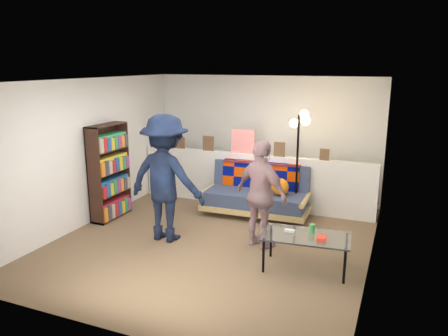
# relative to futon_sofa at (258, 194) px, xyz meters

# --- Properties ---
(ground) EXTENTS (5.00, 5.00, 0.00)m
(ground) POSITION_rel_futon_sofa_xyz_m (-0.23, -1.40, -0.37)
(ground) COLOR brown
(ground) RESTS_ON ground
(room_shell) EXTENTS (4.60, 5.05, 2.45)m
(room_shell) POSITION_rel_futon_sofa_xyz_m (-0.23, -0.93, 1.30)
(room_shell) COLOR silver
(room_shell) RESTS_ON ground
(half_wall_ledge) EXTENTS (4.45, 0.15, 1.00)m
(half_wall_ledge) POSITION_rel_futon_sofa_xyz_m (-0.23, 0.40, 0.13)
(half_wall_ledge) COLOR silver
(half_wall_ledge) RESTS_ON ground
(ledge_decor) EXTENTS (2.97, 0.02, 0.45)m
(ledge_decor) POSITION_rel_futon_sofa_xyz_m (-0.46, 0.38, 0.80)
(ledge_decor) COLOR brown
(ledge_decor) RESTS_ON half_wall_ledge
(futon_sofa) EXTENTS (1.89, 0.96, 0.80)m
(futon_sofa) POSITION_rel_futon_sofa_xyz_m (0.00, 0.00, 0.00)
(futon_sofa) COLOR tan
(futon_sofa) RESTS_ON ground
(bookshelf) EXTENTS (0.27, 0.82, 1.64)m
(bookshelf) POSITION_rel_futon_sofa_xyz_m (-2.31, -1.13, 0.39)
(bookshelf) COLOR black
(bookshelf) RESTS_ON ground
(coffee_table) EXTENTS (1.17, 0.72, 0.58)m
(coffee_table) POSITION_rel_futon_sofa_xyz_m (1.26, -1.80, 0.07)
(coffee_table) COLOR black
(coffee_table) RESTS_ON ground
(floor_lamp) EXTENTS (0.38, 0.35, 1.87)m
(floor_lamp) POSITION_rel_futon_sofa_xyz_m (0.68, 0.15, 0.95)
(floor_lamp) COLOR black
(floor_lamp) RESTS_ON ground
(person_left) EXTENTS (1.27, 0.77, 1.92)m
(person_left) POSITION_rel_futon_sofa_xyz_m (-0.93, -1.59, 0.59)
(person_left) COLOR black
(person_left) RESTS_ON ground
(person_right) EXTENTS (1.01, 0.75, 1.59)m
(person_right) POSITION_rel_futon_sofa_xyz_m (0.49, -1.33, 0.42)
(person_right) COLOR #CF8590
(person_right) RESTS_ON ground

